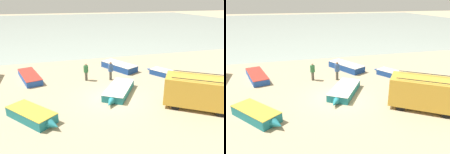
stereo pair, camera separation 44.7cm
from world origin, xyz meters
TOP-DOWN VIEW (x-y plane):
  - ground_plane at (0.00, 0.00)m, footprint 200.00×200.00m
  - sea_water at (0.00, 52.00)m, footprint 120.00×80.00m
  - parked_van at (5.39, -3.06)m, footprint 5.06×4.39m
  - fishing_rowboat_0 at (-5.92, -1.61)m, footprint 3.51×3.97m
  - fishing_rowboat_1 at (2.55, 7.08)m, footprint 3.35×5.00m
  - fishing_rowboat_2 at (0.61, 0.72)m, footprint 3.63×4.73m
  - fishing_rowboat_3 at (6.60, 3.40)m, footprint 3.12×4.38m
  - fishing_rowboat_4 at (-6.65, 6.43)m, footprint 2.56×5.50m
  - fisherman_0 at (-1.40, 4.57)m, footprint 0.44×0.44m
  - fisherman_1 at (0.87, 4.07)m, footprint 0.47×0.47m

SIDE VIEW (x-z plane):
  - ground_plane at x=0.00m, z-range 0.00..0.00m
  - sea_water at x=0.00m, z-range 0.00..0.01m
  - fishing_rowboat_3 at x=6.60m, z-range 0.00..0.56m
  - fishing_rowboat_4 at x=-6.65m, z-range 0.00..0.58m
  - fishing_rowboat_2 at x=0.61m, z-range 0.00..0.60m
  - fishing_rowboat_0 at x=-5.92m, z-range 0.00..0.67m
  - fishing_rowboat_1 at x=2.55m, z-range 0.00..0.69m
  - fisherman_0 at x=-1.40m, z-range 0.16..1.84m
  - fisherman_1 at x=0.87m, z-range 0.17..1.96m
  - parked_van at x=5.39m, z-range 0.05..2.42m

